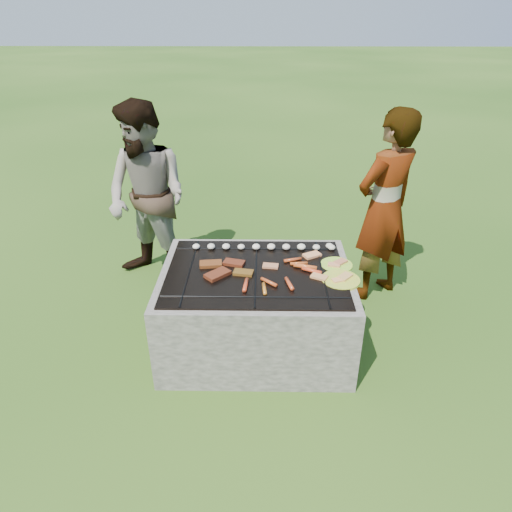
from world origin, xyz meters
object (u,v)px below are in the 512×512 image
(fire_pit, at_px, (256,311))
(plate_far, at_px, (337,265))
(plate_near, at_px, (341,280))
(cook, at_px, (384,208))
(bystander, at_px, (148,198))

(fire_pit, distance_m, plate_far, 0.66)
(plate_far, relative_size, plate_near, 0.92)
(plate_near, distance_m, cook, 0.94)
(plate_far, height_order, plate_near, plate_near)
(plate_near, distance_m, bystander, 1.80)
(fire_pit, height_order, plate_near, plate_near)
(plate_near, bearing_deg, cook, 60.92)
(fire_pit, distance_m, plate_near, 0.66)
(plate_far, xyz_separation_m, plate_near, (0.00, -0.20, 0.00))
(cook, bearing_deg, plate_far, 20.11)
(plate_near, relative_size, cook, 0.20)
(cook, distance_m, bystander, 1.94)
(plate_near, xyz_separation_m, cook, (0.45, 0.80, 0.17))
(cook, xyz_separation_m, bystander, (-1.93, 0.20, 0.00))
(fire_pit, height_order, bystander, bystander)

